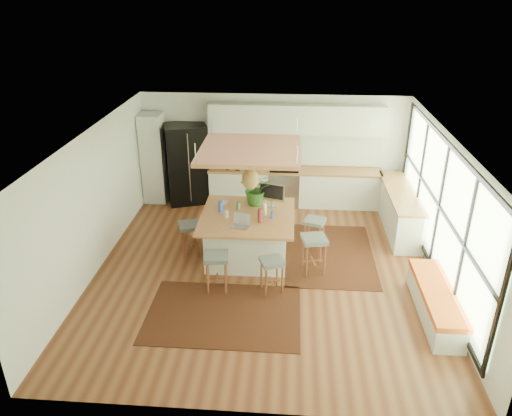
# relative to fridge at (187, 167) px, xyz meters

# --- Properties ---
(floor) EXTENTS (7.00, 7.00, 0.00)m
(floor) POSITION_rel_fridge_xyz_m (2.13, -3.19, -0.93)
(floor) COLOR #5B2C1A
(floor) RESTS_ON ground
(ceiling) EXTENTS (7.00, 7.00, 0.00)m
(ceiling) POSITION_rel_fridge_xyz_m (2.13, -3.19, 1.78)
(ceiling) COLOR white
(ceiling) RESTS_ON ground
(wall_back) EXTENTS (6.50, 0.00, 6.50)m
(wall_back) POSITION_rel_fridge_xyz_m (2.13, 0.31, 0.42)
(wall_back) COLOR silver
(wall_back) RESTS_ON ground
(wall_front) EXTENTS (6.50, 0.00, 6.50)m
(wall_front) POSITION_rel_fridge_xyz_m (2.13, -6.69, 0.42)
(wall_front) COLOR silver
(wall_front) RESTS_ON ground
(wall_left) EXTENTS (0.00, 7.00, 7.00)m
(wall_left) POSITION_rel_fridge_xyz_m (-1.12, -3.19, 0.42)
(wall_left) COLOR silver
(wall_left) RESTS_ON ground
(wall_right) EXTENTS (0.00, 7.00, 7.00)m
(wall_right) POSITION_rel_fridge_xyz_m (5.38, -3.19, 0.42)
(wall_right) COLOR silver
(wall_right) RESTS_ON ground
(window_wall) EXTENTS (0.10, 6.20, 2.60)m
(window_wall) POSITION_rel_fridge_xyz_m (5.35, -3.19, 0.47)
(window_wall) COLOR black
(window_wall) RESTS_ON wall_right
(pantry) EXTENTS (0.55, 0.60, 2.25)m
(pantry) POSITION_rel_fridge_xyz_m (-0.82, -0.01, 0.20)
(pantry) COLOR silver
(pantry) RESTS_ON floor
(back_counter_base) EXTENTS (4.20, 0.60, 0.88)m
(back_counter_base) POSITION_rel_fridge_xyz_m (2.68, -0.01, -0.49)
(back_counter_base) COLOR silver
(back_counter_base) RESTS_ON floor
(back_counter_top) EXTENTS (4.24, 0.64, 0.05)m
(back_counter_top) POSITION_rel_fridge_xyz_m (2.68, -0.01, -0.03)
(back_counter_top) COLOR #A16039
(back_counter_top) RESTS_ON back_counter_base
(backsplash) EXTENTS (4.20, 0.02, 0.80)m
(backsplash) POSITION_rel_fridge_xyz_m (2.68, 0.29, 0.43)
(backsplash) COLOR white
(backsplash) RESTS_ON wall_back
(upper_cabinets) EXTENTS (4.20, 0.34, 0.70)m
(upper_cabinets) POSITION_rel_fridge_xyz_m (2.68, 0.13, 1.22)
(upper_cabinets) COLOR silver
(upper_cabinets) RESTS_ON wall_back
(range) EXTENTS (0.76, 0.62, 1.00)m
(range) POSITION_rel_fridge_xyz_m (2.43, -0.01, -0.43)
(range) COLOR #A5A5AA
(range) RESTS_ON floor
(right_counter_base) EXTENTS (0.60, 2.50, 0.88)m
(right_counter_base) POSITION_rel_fridge_xyz_m (5.06, -1.19, -0.49)
(right_counter_base) COLOR silver
(right_counter_base) RESTS_ON floor
(right_counter_top) EXTENTS (0.64, 2.54, 0.05)m
(right_counter_top) POSITION_rel_fridge_xyz_m (5.06, -1.19, -0.03)
(right_counter_top) COLOR #A16039
(right_counter_top) RESTS_ON right_counter_base
(window_bench) EXTENTS (0.52, 2.00, 0.50)m
(window_bench) POSITION_rel_fridge_xyz_m (5.08, -4.39, -0.68)
(window_bench) COLOR silver
(window_bench) RESTS_ON floor
(ceiling_panel) EXTENTS (1.86, 1.86, 0.80)m
(ceiling_panel) POSITION_rel_fridge_xyz_m (1.83, -2.79, 1.12)
(ceiling_panel) COLOR #A16039
(ceiling_panel) RESTS_ON ceiling
(rug_near) EXTENTS (2.60, 1.80, 0.01)m
(rug_near) POSITION_rel_fridge_xyz_m (1.52, -4.64, -0.92)
(rug_near) COLOR black
(rug_near) RESTS_ON floor
(rug_right) EXTENTS (1.80, 2.60, 0.01)m
(rug_right) POSITION_rel_fridge_xyz_m (3.44, -2.48, -0.92)
(rug_right) COLOR black
(rug_right) RESTS_ON floor
(fridge) EXTENTS (1.20, 1.06, 2.00)m
(fridge) POSITION_rel_fridge_xyz_m (0.00, 0.00, 0.00)
(fridge) COLOR black
(fridge) RESTS_ON floor
(island) EXTENTS (1.85, 1.85, 0.93)m
(island) POSITION_rel_fridge_xyz_m (1.76, -2.66, -0.46)
(island) COLOR #A16039
(island) RESTS_ON floor
(stool_near_left) EXTENTS (0.48, 0.48, 0.72)m
(stool_near_left) POSITION_rel_fridge_xyz_m (1.31, -3.90, -0.57)
(stool_near_left) COLOR #4F5557
(stool_near_left) RESTS_ON floor
(stool_near_right) EXTENTS (0.50, 0.50, 0.66)m
(stool_near_right) POSITION_rel_fridge_xyz_m (2.31, -3.90, -0.57)
(stool_near_right) COLOR #4F5557
(stool_near_right) RESTS_ON floor
(stool_right_front) EXTENTS (0.53, 0.53, 0.76)m
(stool_right_front) POSITION_rel_fridge_xyz_m (3.07, -3.18, -0.57)
(stool_right_front) COLOR #4F5557
(stool_right_front) RESTS_ON floor
(stool_right_back) EXTENTS (0.51, 0.51, 0.68)m
(stool_right_back) POSITION_rel_fridge_xyz_m (3.12, -2.26, -0.57)
(stool_right_back) COLOR #4F5557
(stool_right_back) RESTS_ON floor
(stool_left_side) EXTENTS (0.53, 0.53, 0.69)m
(stool_left_side) POSITION_rel_fridge_xyz_m (0.58, -2.66, -0.57)
(stool_left_side) COLOR #4F5557
(stool_left_side) RESTS_ON floor
(laptop) EXTENTS (0.40, 0.42, 0.25)m
(laptop) POSITION_rel_fridge_xyz_m (1.67, -3.19, 0.12)
(laptop) COLOR #A5A5AA
(laptop) RESTS_ON island
(monitor) EXTENTS (0.58, 0.35, 0.51)m
(monitor) POSITION_rel_fridge_xyz_m (2.22, -2.22, 0.26)
(monitor) COLOR #A5A5AA
(monitor) RESTS_ON island
(microwave) EXTENTS (0.57, 0.35, 0.37)m
(microwave) POSITION_rel_fridge_xyz_m (1.13, -0.01, 0.18)
(microwave) COLOR #A5A5AA
(microwave) RESTS_ON back_counter_top
(island_plant) EXTENTS (0.64, 0.71, 0.55)m
(island_plant) POSITION_rel_fridge_xyz_m (1.90, -2.12, 0.28)
(island_plant) COLOR #1E4C19
(island_plant) RESTS_ON island
(island_bowl) EXTENTS (0.26, 0.26, 0.05)m
(island_bowl) POSITION_rel_fridge_xyz_m (1.21, -2.19, 0.03)
(island_bowl) COLOR silver
(island_bowl) RESTS_ON island
(island_bottle_0) EXTENTS (0.07, 0.07, 0.19)m
(island_bottle_0) POSITION_rel_fridge_xyz_m (1.21, -2.56, 0.10)
(island_bottle_0) COLOR blue
(island_bottle_0) RESTS_ON island
(island_bottle_1) EXTENTS (0.07, 0.07, 0.19)m
(island_bottle_1) POSITION_rel_fridge_xyz_m (1.36, -2.81, 0.10)
(island_bottle_1) COLOR silver
(island_bottle_1) RESTS_ON island
(island_bottle_2) EXTENTS (0.07, 0.07, 0.19)m
(island_bottle_2) POSITION_rel_fridge_xyz_m (2.01, -2.96, 0.10)
(island_bottle_2) COLOR maroon
(island_bottle_2) RESTS_ON island
(island_bottle_3) EXTENTS (0.07, 0.07, 0.19)m
(island_bottle_3) POSITION_rel_fridge_xyz_m (2.11, -2.61, 0.10)
(island_bottle_3) COLOR silver
(island_bottle_3) RESTS_ON island
(island_bottle_4) EXTENTS (0.07, 0.07, 0.19)m
(island_bottle_4) POSITION_rel_fridge_xyz_m (1.56, -2.41, 0.10)
(island_bottle_4) COLOR #526E42
(island_bottle_4) RESTS_ON island
(island_bottle_5) EXTENTS (0.07, 0.07, 0.19)m
(island_bottle_5) POSITION_rel_fridge_xyz_m (2.26, -2.76, 0.10)
(island_bottle_5) COLOR blue
(island_bottle_5) RESTS_ON island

